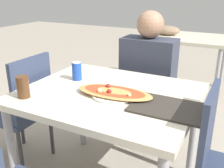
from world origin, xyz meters
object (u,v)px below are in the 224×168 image
Objects in this scene: chair_side_left at (24,107)px; soda_can at (77,71)px; pizza_main at (114,93)px; dining_table at (109,103)px; person_seated at (148,70)px; drink_glass at (23,87)px; chair_far_seated at (151,88)px.

chair_side_left is 7.12× the size of soda_can.
pizza_main is 3.82× the size of soda_can.
pizza_main is at bearing -21.04° from soda_can.
dining_table is 0.90× the size of person_seated.
chair_side_left reaches higher than pizza_main.
pizza_main is at bearing 29.57° from drink_glass.
chair_far_seated is 0.23m from person_seated.
person_seated reaches higher than chair_far_seated.
chair_side_left is 0.82m from pizza_main.
pizza_main is (0.78, -0.01, 0.27)m from chair_side_left.
pizza_main is (0.06, -0.04, 0.10)m from dining_table.
drink_glass is at bearing -142.88° from dining_table.
drink_glass is (-0.46, -0.26, 0.04)m from pizza_main.
chair_far_seated reaches higher than pizza_main.
chair_side_left is 1.03m from person_seated.
dining_table is 0.34m from soda_can.
chair_side_left is at bearing 47.91° from chair_far_seated.
pizza_main is at bearing -90.76° from chair_side_left.
drink_glass is at bearing -150.43° from pizza_main.
person_seated is at bearing 88.80° from dining_table.
dining_table is at bearing 144.06° from pizza_main.
chair_far_seated is (0.01, 0.78, -0.17)m from dining_table.
drink_glass is (-0.41, -1.08, 0.31)m from chair_far_seated.
pizza_main is at bearing -35.94° from dining_table.
person_seated is at bearing -46.46° from chair_side_left.
person_seated is (0.73, 0.69, 0.20)m from chair_side_left.
drink_glass is at bearing -104.34° from soda_can.
drink_glass is (-0.10, -0.40, 0.00)m from soda_can.
pizza_main is (0.04, -0.82, 0.27)m from chair_far_seated.
chair_far_seated is at bearing 68.99° from drink_glass.
chair_far_seated is 0.76× the size of person_seated.
person_seated reaches higher than dining_table.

